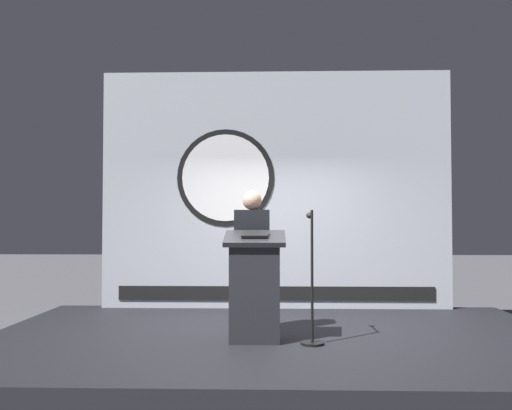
% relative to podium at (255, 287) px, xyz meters
% --- Properties ---
extents(ground_plane, '(40.00, 40.00, 0.00)m').
position_rel_podium_xyz_m(ground_plane, '(0.23, 0.34, -0.86)').
color(ground_plane, '#4C4C51').
extents(stage_platform, '(6.40, 4.00, 0.30)m').
position_rel_podium_xyz_m(stage_platform, '(0.23, 0.34, -0.71)').
color(stage_platform, black).
rests_on(stage_platform, ground).
extents(banner_display, '(5.06, 0.12, 3.45)m').
position_rel_podium_xyz_m(banner_display, '(0.21, 2.19, 1.15)').
color(banner_display, '#B2B7C1').
rests_on(banner_display, stage_platform).
extents(podium, '(0.64, 0.50, 1.16)m').
position_rel_podium_xyz_m(podium, '(0.00, 0.00, 0.00)').
color(podium, '#26262B').
rests_on(podium, stage_platform).
extents(speaker_person, '(0.40, 0.26, 1.60)m').
position_rel_podium_xyz_m(speaker_person, '(-0.05, 0.48, 0.25)').
color(speaker_person, black).
rests_on(speaker_person, stage_platform).
extents(microphone_stand, '(0.24, 0.53, 1.37)m').
position_rel_podium_xyz_m(microphone_stand, '(0.59, -0.10, -0.09)').
color(microphone_stand, black).
rests_on(microphone_stand, stage_platform).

